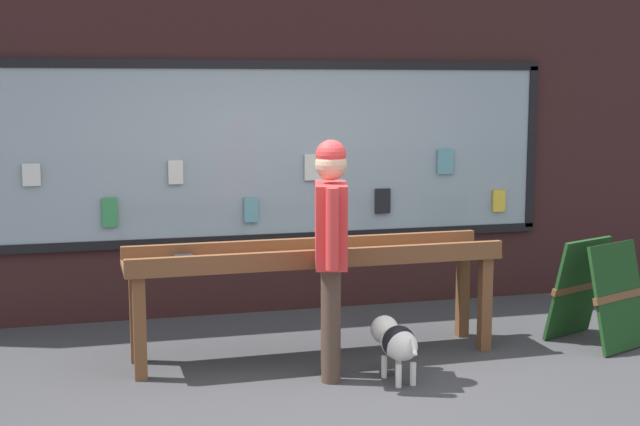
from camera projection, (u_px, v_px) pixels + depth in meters
The scene contains 6 objects.
ground_plane at pixel (343, 389), 6.28m from camera, with size 40.00×40.00×0.00m, color #38383A.
shopfront_facade at pixel (266, 117), 8.30m from camera, with size 7.94×0.29×3.73m.
display_table_main at pixel (314, 265), 6.96m from camera, with size 2.94×0.63×0.90m.
person_browsing at pixel (331, 239), 6.38m from camera, with size 0.33×0.67×1.75m.
small_dog at pixel (396, 341), 6.45m from camera, with size 0.28×0.60×0.43m.
sandwich_board_sign at pixel (598, 292), 7.36m from camera, with size 0.79×0.81×0.85m.
Camera 1 is at (-1.70, -5.80, 2.12)m, focal length 50.00 mm.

